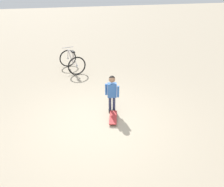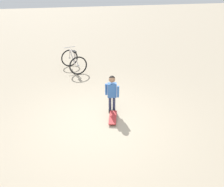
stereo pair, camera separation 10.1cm
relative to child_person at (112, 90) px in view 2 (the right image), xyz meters
The scene contains 4 objects.
ground_plane 0.99m from the child_person, 44.19° to the left, with size 50.00×50.00×0.00m, color tan.
child_person is the anchor object (origin of this frame).
skateboard 0.73m from the child_person, 80.12° to the left, with size 0.36×0.68×0.07m.
bicycle_near 3.50m from the child_person, 77.17° to the right, with size 0.96×1.22×0.85m.
Camera 2 is at (0.70, 4.88, 3.38)m, focal length 37.03 mm.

